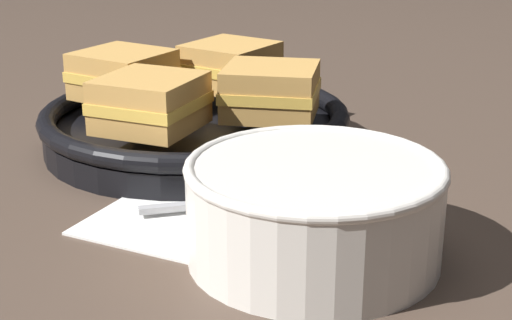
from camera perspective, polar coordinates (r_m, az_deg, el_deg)
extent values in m
plane|color=#47382D|center=(0.65, 1.42, -2.76)|extent=(4.00, 4.00, 0.00)
cube|color=white|center=(0.61, -0.99, -3.97)|extent=(0.23, 0.20, 0.00)
cylinder|color=silver|center=(0.53, 4.25, -3.81)|extent=(0.17, 0.17, 0.07)
cylinder|color=orange|center=(0.53, 4.31, -1.69)|extent=(0.15, 0.15, 0.01)
torus|color=silver|center=(0.52, 4.34, -0.56)|extent=(0.18, 0.18, 0.01)
cube|color=#9E9EA3|center=(0.61, -3.63, -3.22)|extent=(0.09, 0.06, 0.01)
ellipsoid|color=#9E9EA3|center=(0.63, 3.32, -2.54)|extent=(0.06, 0.05, 0.01)
cylinder|color=black|center=(0.77, -4.42, 1.81)|extent=(0.29, 0.29, 0.02)
torus|color=black|center=(0.76, -4.47, 3.32)|extent=(0.30, 0.30, 0.02)
cube|color=#C18E47|center=(0.82, -1.86, 5.95)|extent=(0.10, 0.10, 0.02)
cube|color=gold|center=(0.82, -1.87, 6.90)|extent=(0.10, 0.10, 0.01)
cube|color=#C18E47|center=(0.82, -1.88, 7.85)|extent=(0.10, 0.10, 0.02)
cube|color=#C18E47|center=(0.80, -9.57, 5.18)|extent=(0.10, 0.10, 0.02)
cube|color=gold|center=(0.79, -9.63, 6.16)|extent=(0.10, 0.10, 0.01)
cube|color=#C18E47|center=(0.79, -9.69, 7.15)|extent=(0.10, 0.10, 0.02)
cube|color=#C18E47|center=(0.69, -7.65, 3.04)|extent=(0.09, 0.09, 0.02)
cube|color=gold|center=(0.69, -7.70, 4.16)|extent=(0.09, 0.09, 0.01)
cube|color=#C18E47|center=(0.68, -7.75, 5.30)|extent=(0.09, 0.09, 0.02)
cube|color=#C18E47|center=(0.72, 1.08, 3.97)|extent=(0.09, 0.09, 0.02)
cube|color=gold|center=(0.72, 1.08, 5.05)|extent=(0.10, 0.09, 0.01)
cube|color=#C18E47|center=(0.71, 1.09, 6.14)|extent=(0.09, 0.09, 0.02)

